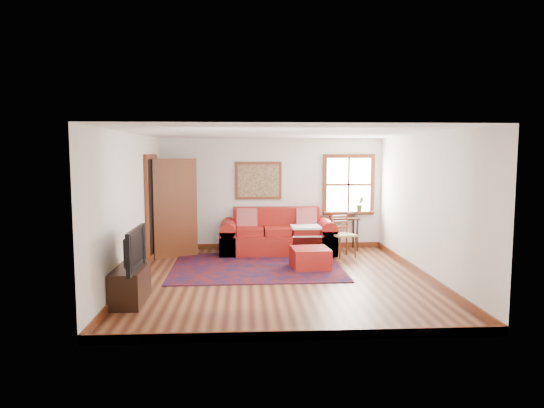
{
  "coord_description": "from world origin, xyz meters",
  "views": [
    {
      "loc": [
        -0.62,
        -8.13,
        2.16
      ],
      "look_at": [
        -0.11,
        0.6,
        1.24
      ],
      "focal_mm": 32.0,
      "sensor_mm": 36.0,
      "label": 1
    }
  ],
  "objects": [
    {
      "name": "side_table",
      "position": [
        1.63,
        2.53,
        0.61
      ],
      "size": [
        0.61,
        0.46,
        0.73
      ],
      "color": "black",
      "rests_on": "ground"
    },
    {
      "name": "persian_rug",
      "position": [
        -0.39,
        0.94,
        0.01
      ],
      "size": [
        3.22,
        2.59,
        0.02
      ],
      "primitive_type": "cube",
      "rotation": [
        0.0,
        0.0,
        0.02
      ],
      "color": "#510D0B",
      "rests_on": "ground"
    },
    {
      "name": "candle_hurricane",
      "position": [
        -2.22,
        -0.75,
        0.6
      ],
      "size": [
        0.12,
        0.12,
        0.18
      ],
      "color": "silver",
      "rests_on": "media_cabinet"
    },
    {
      "name": "room_envelope",
      "position": [
        0.0,
        0.02,
        1.65
      ],
      "size": [
        5.04,
        5.54,
        2.52
      ],
      "color": "silver",
      "rests_on": "ground"
    },
    {
      "name": "framed_artwork",
      "position": [
        -0.3,
        2.71,
        1.55
      ],
      "size": [
        1.05,
        0.07,
        0.85
      ],
      "color": "#632C15",
      "rests_on": "ground"
    },
    {
      "name": "doorway",
      "position": [
        -2.21,
        1.78,
        1.07
      ],
      "size": [
        0.89,
        1.08,
        2.14
      ],
      "color": "black",
      "rests_on": "ground"
    },
    {
      "name": "television",
      "position": [
        -2.25,
        -1.29,
        0.81
      ],
      "size": [
        0.14,
        1.04,
        0.6
      ],
      "primitive_type": "imported",
      "rotation": [
        0.0,
        0.0,
        1.57
      ],
      "color": "black",
      "rests_on": "media_cabinet"
    },
    {
      "name": "ladder_back_chair",
      "position": [
        1.43,
        1.79,
        0.5
      ],
      "size": [
        0.54,
        0.53,
        0.92
      ],
      "color": "tan",
      "rests_on": "ground"
    },
    {
      "name": "red_leather_sofa",
      "position": [
        0.1,
        2.27,
        0.32
      ],
      "size": [
        2.47,
        1.02,
        0.97
      ],
      "color": "maroon",
      "rests_on": "ground"
    },
    {
      "name": "ground",
      "position": [
        0.0,
        0.0,
        0.0
      ],
      "size": [
        5.5,
        5.5,
        0.0
      ],
      "primitive_type": "plane",
      "color": "#401D11",
      "rests_on": "ground"
    },
    {
      "name": "red_ottoman",
      "position": [
        0.62,
        0.77,
        0.19
      ],
      "size": [
        0.73,
        0.73,
        0.39
      ],
      "primitive_type": "cube",
      "rotation": [
        0.0,
        0.0,
        0.08
      ],
      "color": "maroon",
      "rests_on": "ground"
    },
    {
      "name": "window",
      "position": [
        1.78,
        2.7,
        1.31
      ],
      "size": [
        1.18,
        0.2,
        1.38
      ],
      "color": "white",
      "rests_on": "ground"
    },
    {
      "name": "media_cabinet",
      "position": [
        -2.27,
        -1.17,
        0.26
      ],
      "size": [
        0.42,
        0.93,
        0.51
      ],
      "primitive_type": "cube",
      "color": "black",
      "rests_on": "ground"
    }
  ]
}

